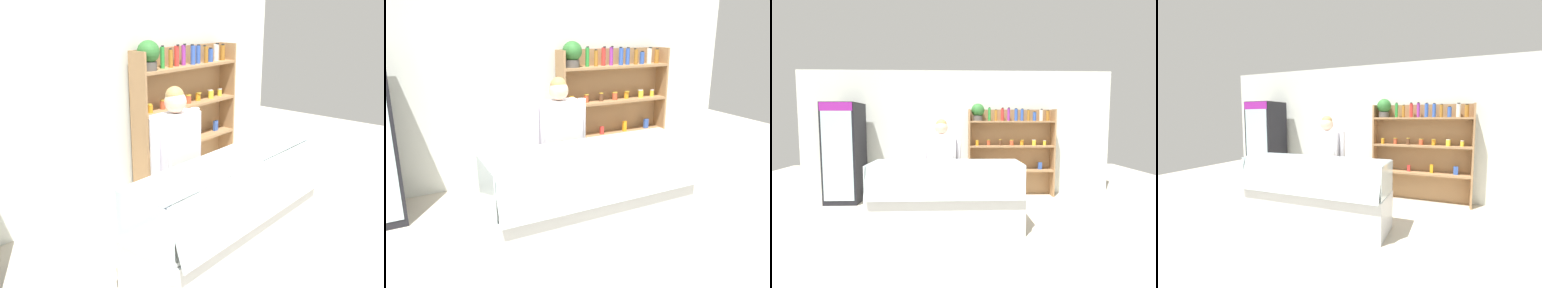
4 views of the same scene
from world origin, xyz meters
TOP-DOWN VIEW (x-y plane):
  - ground_plane at (0.00, 0.00)m, footprint 12.00×12.00m
  - back_wall at (0.00, 2.11)m, footprint 6.80×0.10m
  - shelving_unit at (1.08, 1.88)m, footprint 1.82×0.29m
  - deli_display_case at (-0.16, 0.15)m, footprint 2.20×0.72m
  - shop_clerk at (-0.26, 0.73)m, footprint 0.66×0.25m

SIDE VIEW (x-z plane):
  - ground_plane at x=0.00m, z-range 0.00..0.00m
  - deli_display_case at x=-0.16m, z-range -0.19..0.82m
  - shop_clerk at x=-0.26m, z-range 0.15..1.79m
  - shelving_unit at x=1.08m, z-range 0.14..2.12m
  - back_wall at x=0.00m, z-range 0.00..2.70m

